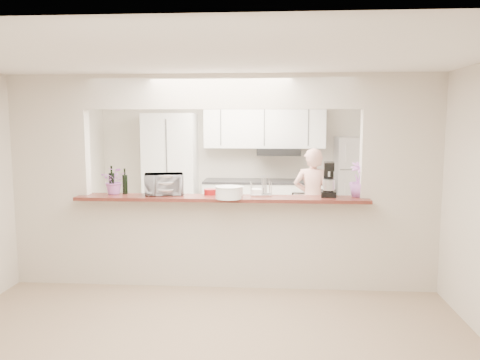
# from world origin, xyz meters

# --- Properties ---
(floor) EXTENTS (6.00, 6.00, 0.00)m
(floor) POSITION_xyz_m (0.00, 0.00, 0.00)
(floor) COLOR gray
(floor) RESTS_ON ground
(tile_overlay) EXTENTS (5.00, 2.90, 0.01)m
(tile_overlay) POSITION_xyz_m (0.00, 1.55, 0.01)
(tile_overlay) COLOR beige
(tile_overlay) RESTS_ON floor
(partition) EXTENTS (5.00, 0.15, 2.50)m
(partition) POSITION_xyz_m (0.00, 0.00, 1.48)
(partition) COLOR beige
(partition) RESTS_ON floor
(bar_counter) EXTENTS (3.40, 0.38, 1.09)m
(bar_counter) POSITION_xyz_m (0.00, -0.00, 0.58)
(bar_counter) COLOR beige
(bar_counter) RESTS_ON floor
(kitchen_cabinets) EXTENTS (3.15, 0.62, 2.25)m
(kitchen_cabinets) POSITION_xyz_m (-0.19, 2.72, 0.97)
(kitchen_cabinets) COLOR silver
(kitchen_cabinets) RESTS_ON floor
(refrigerator) EXTENTS (0.75, 0.70, 1.70)m
(refrigerator) POSITION_xyz_m (2.05, 2.65, 0.85)
(refrigerator) COLOR #A9A9AE
(refrigerator) RESTS_ON floor
(flower_left) EXTENTS (0.32, 0.28, 0.33)m
(flower_left) POSITION_xyz_m (-1.30, 0.05, 1.25)
(flower_left) COLOR #E77AD0
(flower_left) RESTS_ON bar_counter
(wine_bottle_a) EXTENTS (0.07, 0.07, 0.34)m
(wine_bottle_a) POSITION_xyz_m (-1.34, 0.07, 1.22)
(wine_bottle_a) COLOR black
(wine_bottle_a) RESTS_ON bar_counter
(wine_bottle_b) EXTENTS (0.06, 0.06, 0.31)m
(wine_bottle_b) POSITION_xyz_m (-1.18, 0.07, 1.21)
(wine_bottle_b) COLOR black
(wine_bottle_b) RESTS_ON bar_counter
(toaster_oven) EXTENTS (0.51, 0.41, 0.25)m
(toaster_oven) POSITION_xyz_m (-0.70, 0.05, 1.22)
(toaster_oven) COLOR #A7A6AB
(toaster_oven) RESTS_ON bar_counter
(serving_bowls) EXTENTS (0.35, 0.35, 0.24)m
(serving_bowls) POSITION_xyz_m (-0.70, 0.05, 1.21)
(serving_bowls) COLOR white
(serving_bowls) RESTS_ON bar_counter
(plate_stack_a) EXTENTS (0.31, 0.31, 0.14)m
(plate_stack_a) POSITION_xyz_m (0.10, -0.19, 1.16)
(plate_stack_a) COLOR white
(plate_stack_a) RESTS_ON bar_counter
(plate_stack_b) EXTENTS (0.31, 0.31, 0.11)m
(plate_stack_b) POSITION_xyz_m (0.10, 0.03, 1.14)
(plate_stack_b) COLOR white
(plate_stack_b) RESTS_ON bar_counter
(red_bowl) EXTENTS (0.14, 0.14, 0.07)m
(red_bowl) POSITION_xyz_m (-0.15, 0.08, 1.12)
(red_bowl) COLOR maroon
(red_bowl) RESTS_ON bar_counter
(tan_bowl) EXTENTS (0.16, 0.16, 0.07)m
(tan_bowl) POSITION_xyz_m (0.05, -0.03, 1.13)
(tan_bowl) COLOR #C3B389
(tan_bowl) RESTS_ON bar_counter
(utensil_caddy) EXTENTS (0.27, 0.19, 0.24)m
(utensil_caddy) POSITION_xyz_m (0.46, 0.05, 1.19)
(utensil_caddy) COLOR silver
(utensil_caddy) RESTS_ON bar_counter
(stand_mixer) EXTENTS (0.19, 0.29, 0.40)m
(stand_mixer) POSITION_xyz_m (1.25, 0.06, 1.27)
(stand_mixer) COLOR black
(stand_mixer) RESTS_ON bar_counter
(flower_right) EXTENTS (0.26, 0.26, 0.40)m
(flower_right) POSITION_xyz_m (1.60, 0.05, 1.29)
(flower_right) COLOR #CF71D2
(flower_right) RESTS_ON bar_counter
(person) EXTENTS (0.63, 0.47, 1.56)m
(person) POSITION_xyz_m (1.20, 1.61, 0.78)
(person) COLOR tan
(person) RESTS_ON floor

